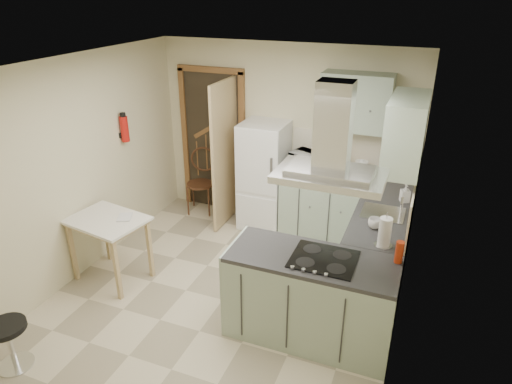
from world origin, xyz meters
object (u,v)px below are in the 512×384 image
at_px(extractor_hood, 330,176).
at_px(stool, 11,345).
at_px(drop_leaf_table, 111,249).
at_px(bentwood_chair, 200,184).
at_px(fridge, 264,176).
at_px(peninsula, 311,298).
at_px(microwave, 309,162).

relative_size(extractor_hood, stool, 1.93).
xyz_separation_m(drop_leaf_table, bentwood_chair, (0.14, 1.92, 0.06)).
bearing_deg(fridge, extractor_hood, -56.21).
bearing_deg(stool, fridge, 71.07).
height_order(fridge, drop_leaf_table, fridge).
bearing_deg(stool, extractor_hood, 28.88).
height_order(peninsula, drop_leaf_table, peninsula).
relative_size(fridge, stool, 3.22).
height_order(extractor_hood, stool, extractor_hood).
bearing_deg(peninsula, drop_leaf_table, 177.62).
bearing_deg(stool, peninsula, 29.89).
relative_size(peninsula, extractor_hood, 1.72).
distance_m(peninsula, drop_leaf_table, 2.39).
bearing_deg(peninsula, stool, -150.11).
distance_m(peninsula, bentwood_chair, 3.02).
height_order(fridge, extractor_hood, extractor_hood).
bearing_deg(extractor_hood, stool, -151.12).
relative_size(fridge, extractor_hood, 1.67).
bearing_deg(microwave, peninsula, -52.55).
relative_size(drop_leaf_table, microwave, 1.77).
xyz_separation_m(bentwood_chair, stool, (-0.12, -3.38, -0.21)).
bearing_deg(drop_leaf_table, stool, -79.77).
bearing_deg(extractor_hood, bentwood_chair, 139.40).
height_order(bentwood_chair, stool, bentwood_chair).
distance_m(fridge, drop_leaf_table, 2.24).
bearing_deg(stool, bentwood_chair, 87.96).
distance_m(extractor_hood, drop_leaf_table, 2.82).
height_order(fridge, stool, fridge).
relative_size(drop_leaf_table, stool, 1.79).
distance_m(fridge, extractor_hood, 2.57).
bearing_deg(bentwood_chair, extractor_hood, -55.04).
bearing_deg(microwave, extractor_hood, -49.96).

